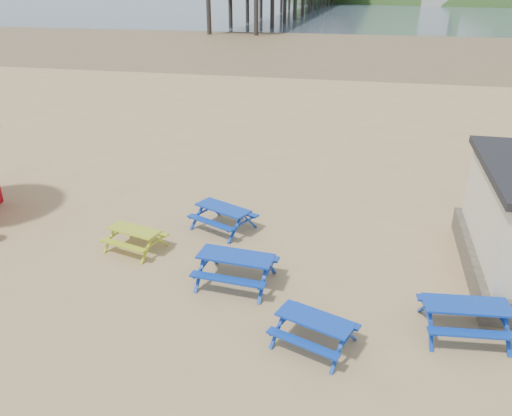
# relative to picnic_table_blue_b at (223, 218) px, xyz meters

# --- Properties ---
(ground) EXTENTS (400.00, 400.00, 0.00)m
(ground) POSITION_rel_picnic_table_blue_b_xyz_m (0.54, -1.80, -0.39)
(ground) COLOR tan
(ground) RESTS_ON ground
(wet_sand) EXTENTS (400.00, 400.00, 0.00)m
(wet_sand) POSITION_rel_picnic_table_blue_b_xyz_m (0.54, 53.20, -0.38)
(wet_sand) COLOR olive
(wet_sand) RESTS_ON ground
(sea) EXTENTS (400.00, 400.00, 0.00)m
(sea) POSITION_rel_picnic_table_blue_b_xyz_m (0.54, 168.20, -0.38)
(sea) COLOR #445561
(sea) RESTS_ON ground
(picnic_table_blue_b) EXTENTS (2.29, 2.11, 0.77)m
(picnic_table_blue_b) POSITION_rel_picnic_table_blue_b_xyz_m (0.00, 0.00, 0.00)
(picnic_table_blue_b) COLOR #1644B9
(picnic_table_blue_b) RESTS_ON ground
(picnic_table_blue_c) EXTENTS (2.23, 1.93, 0.82)m
(picnic_table_blue_c) POSITION_rel_picnic_table_blue_b_xyz_m (8.68, 0.72, 0.02)
(picnic_table_blue_c) COLOR #1644B9
(picnic_table_blue_c) RESTS_ON ground
(picnic_table_blue_d) EXTENTS (2.11, 1.75, 0.84)m
(picnic_table_blue_d) POSITION_rel_picnic_table_blue_b_xyz_m (1.26, -3.03, 0.03)
(picnic_table_blue_d) COLOR #1644B9
(picnic_table_blue_d) RESTS_ON ground
(picnic_table_blue_e) EXTENTS (2.04, 1.84, 0.71)m
(picnic_table_blue_e) POSITION_rel_picnic_table_blue_b_xyz_m (3.62, -5.07, -0.03)
(picnic_table_blue_e) COLOR #1644B9
(picnic_table_blue_e) RESTS_ON ground
(picnic_table_blue_f) EXTENTS (2.08, 1.75, 0.80)m
(picnic_table_blue_f) POSITION_rel_picnic_table_blue_b_xyz_m (6.92, -3.88, 0.01)
(picnic_table_blue_f) COLOR #1644B9
(picnic_table_blue_f) RESTS_ON ground
(picnic_table_yellow) EXTENTS (1.89, 1.66, 0.68)m
(picnic_table_yellow) POSITION_rel_picnic_table_blue_b_xyz_m (-2.20, -1.95, -0.05)
(picnic_table_yellow) COLOR #B4BC15
(picnic_table_yellow) RESTS_ON ground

